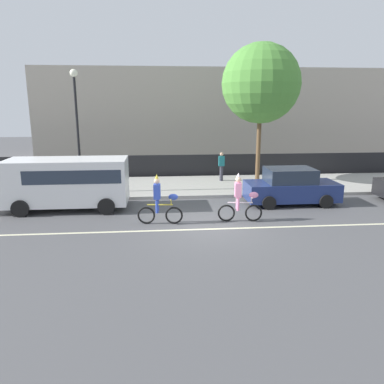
% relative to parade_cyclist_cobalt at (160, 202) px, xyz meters
% --- Properties ---
extents(ground_plane, '(80.00, 80.00, 0.00)m').
position_rel_parade_cyclist_cobalt_xyz_m(ground_plane, '(1.78, -0.29, -0.84)').
color(ground_plane, '#4C4C4F').
extents(road_centre_line, '(36.00, 0.14, 0.01)m').
position_rel_parade_cyclist_cobalt_xyz_m(road_centre_line, '(1.78, -0.79, -0.84)').
color(road_centre_line, beige).
rests_on(road_centre_line, ground).
extents(sidewalk_curb, '(60.00, 5.00, 0.15)m').
position_rel_parade_cyclist_cobalt_xyz_m(sidewalk_curb, '(1.78, 6.21, -0.77)').
color(sidewalk_curb, '#9E9B93').
rests_on(sidewalk_curb, ground).
extents(fence_line, '(40.00, 0.08, 1.40)m').
position_rel_parade_cyclist_cobalt_xyz_m(fence_line, '(1.78, 9.11, -0.14)').
color(fence_line, black).
rests_on(fence_line, ground).
extents(building_backdrop, '(28.00, 8.00, 6.99)m').
position_rel_parade_cyclist_cobalt_xyz_m(building_backdrop, '(5.14, 17.71, 2.65)').
color(building_backdrop, '#B2A899').
rests_on(building_backdrop, ground).
extents(parade_cyclist_cobalt, '(1.72, 0.50, 1.92)m').
position_rel_parade_cyclist_cobalt_xyz_m(parade_cyclist_cobalt, '(0.00, 0.00, 0.00)').
color(parade_cyclist_cobalt, black).
rests_on(parade_cyclist_cobalt, ground).
extents(parade_cyclist_pink, '(1.72, 0.50, 1.92)m').
position_rel_parade_cyclist_cobalt_xyz_m(parade_cyclist_pink, '(3.07, 0.03, 0.00)').
color(parade_cyclist_pink, black).
rests_on(parade_cyclist_pink, ground).
extents(parked_van_white, '(5.00, 2.22, 2.18)m').
position_rel_parade_cyclist_cobalt_xyz_m(parked_van_white, '(-3.83, 2.41, 0.44)').
color(parked_van_white, white).
rests_on(parked_van_white, ground).
extents(parked_car_navy, '(4.10, 1.92, 1.64)m').
position_rel_parade_cyclist_cobalt_xyz_m(parked_car_navy, '(5.90, 2.41, -0.06)').
color(parked_car_navy, navy).
rests_on(parked_car_navy, ground).
extents(street_lamp_post, '(0.36, 0.36, 5.86)m').
position_rel_parade_cyclist_cobalt_xyz_m(street_lamp_post, '(-3.87, 4.96, 3.15)').
color(street_lamp_post, black).
rests_on(street_lamp_post, sidewalk_curb).
extents(street_tree_near_lamp, '(4.25, 4.25, 7.48)m').
position_rel_parade_cyclist_cobalt_xyz_m(street_tree_near_lamp, '(5.55, 6.87, 4.65)').
color(street_tree_near_lamp, brown).
rests_on(street_tree_near_lamp, sidewalk_curb).
extents(pedestrian_onlooker, '(0.32, 0.20, 1.62)m').
position_rel_parade_cyclist_cobalt_xyz_m(pedestrian_onlooker, '(3.53, 7.16, 0.17)').
color(pedestrian_onlooker, '#33333D').
rests_on(pedestrian_onlooker, sidewalk_curb).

